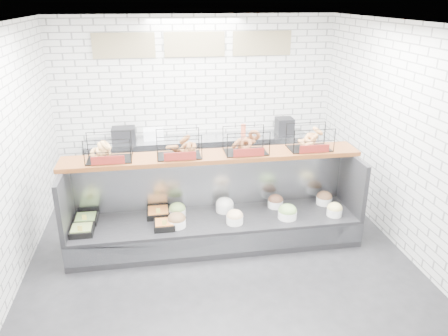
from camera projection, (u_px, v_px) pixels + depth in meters
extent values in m
plane|color=black|center=(219.00, 253.00, 5.97)|extent=(5.50, 5.50, 0.00)
cube|color=silver|center=(196.00, 101.00, 7.94)|extent=(5.00, 0.02, 3.00)
cube|color=silver|center=(5.00, 162.00, 5.04)|extent=(0.02, 5.50, 3.00)
cube|color=silver|center=(404.00, 140.00, 5.79)|extent=(0.02, 5.50, 3.00)
cube|color=white|center=(218.00, 23.00, 4.86)|extent=(5.00, 5.50, 0.02)
cube|color=tan|center=(124.00, 45.00, 7.36)|extent=(1.05, 0.03, 0.42)
cube|color=tan|center=(195.00, 44.00, 7.54)|extent=(1.05, 0.03, 0.42)
cube|color=tan|center=(262.00, 43.00, 7.72)|extent=(1.05, 0.03, 0.42)
cube|color=black|center=(216.00, 230.00, 6.17)|extent=(4.00, 0.90, 0.40)
cube|color=#93969B|center=(220.00, 245.00, 5.76)|extent=(4.00, 0.03, 0.28)
cube|color=#93969B|center=(211.00, 180.00, 6.33)|extent=(4.00, 0.08, 0.80)
cube|color=black|center=(65.00, 202.00, 5.65)|extent=(0.06, 0.90, 0.80)
cube|color=black|center=(351.00, 182.00, 6.25)|extent=(0.06, 0.90, 0.80)
cube|color=black|center=(82.00, 231.00, 5.67)|extent=(0.30, 0.30, 0.08)
cube|color=olive|center=(82.00, 228.00, 5.66)|extent=(0.25, 0.25, 0.04)
cube|color=#E0CC4E|center=(80.00, 229.00, 5.54)|extent=(0.06, 0.01, 0.08)
cube|color=black|center=(86.00, 220.00, 5.95)|extent=(0.30, 0.30, 0.08)
cube|color=#759C4F|center=(86.00, 217.00, 5.94)|extent=(0.26, 0.26, 0.04)
cube|color=#E0CC4E|center=(84.00, 217.00, 5.82)|extent=(0.06, 0.01, 0.08)
cube|color=black|center=(164.00, 225.00, 5.81)|extent=(0.28, 0.28, 0.08)
cube|color=#C26C29|center=(164.00, 223.00, 5.79)|extent=(0.23, 0.23, 0.04)
cube|color=#E0CC4E|center=(164.00, 223.00, 5.68)|extent=(0.06, 0.01, 0.08)
cube|color=black|center=(158.00, 213.00, 6.13)|extent=(0.32, 0.32, 0.08)
cube|color=orange|center=(158.00, 211.00, 6.12)|extent=(0.27, 0.27, 0.04)
cube|color=#E0CC4E|center=(158.00, 211.00, 5.99)|extent=(0.06, 0.01, 0.08)
cylinder|color=white|center=(177.00, 223.00, 5.84)|extent=(0.25, 0.25, 0.11)
ellipsoid|color=brown|center=(177.00, 219.00, 5.82)|extent=(0.24, 0.24, 0.17)
cylinder|color=white|center=(177.00, 212.00, 6.12)|extent=(0.24, 0.24, 0.11)
ellipsoid|color=#7C9C4F|center=(177.00, 208.00, 6.10)|extent=(0.23, 0.23, 0.16)
cylinder|color=white|center=(235.00, 219.00, 5.92)|extent=(0.23, 0.23, 0.11)
ellipsoid|color=#D8B385|center=(235.00, 215.00, 5.90)|extent=(0.23, 0.23, 0.16)
cylinder|color=white|center=(225.00, 207.00, 6.26)|extent=(0.26, 0.26, 0.11)
ellipsoid|color=white|center=(225.00, 204.00, 6.24)|extent=(0.25, 0.25, 0.18)
cylinder|color=white|center=(287.00, 214.00, 6.06)|extent=(0.26, 0.26, 0.11)
ellipsoid|color=#71994E|center=(287.00, 211.00, 6.04)|extent=(0.26, 0.26, 0.18)
cylinder|color=white|center=(275.00, 203.00, 6.38)|extent=(0.22, 0.22, 0.11)
ellipsoid|color=brown|center=(276.00, 200.00, 6.36)|extent=(0.22, 0.22, 0.15)
cylinder|color=white|center=(334.00, 212.00, 6.13)|extent=(0.22, 0.22, 0.11)
ellipsoid|color=#DAC56F|center=(335.00, 208.00, 6.11)|extent=(0.21, 0.21, 0.15)
cylinder|color=white|center=(324.00, 200.00, 6.48)|extent=(0.23, 0.23, 0.11)
ellipsoid|color=brown|center=(324.00, 197.00, 6.46)|extent=(0.23, 0.23, 0.16)
cube|color=#502811|center=(213.00, 156.00, 5.99)|extent=(4.10, 0.50, 0.06)
cube|color=black|center=(108.00, 148.00, 5.71)|extent=(0.60, 0.38, 0.34)
cube|color=maroon|center=(108.00, 160.00, 5.56)|extent=(0.42, 0.02, 0.11)
cube|color=black|center=(179.00, 144.00, 5.85)|extent=(0.60, 0.38, 0.34)
cube|color=maroon|center=(180.00, 156.00, 5.70)|extent=(0.42, 0.02, 0.11)
cube|color=black|center=(246.00, 141.00, 5.99)|extent=(0.60, 0.38, 0.34)
cube|color=maroon|center=(249.00, 152.00, 5.84)|extent=(0.42, 0.02, 0.11)
cube|color=black|center=(310.00, 137.00, 6.13)|extent=(0.60, 0.38, 0.34)
cube|color=maroon|center=(314.00, 149.00, 5.98)|extent=(0.42, 0.02, 0.11)
cube|color=#93969B|center=(199.00, 161.00, 8.03)|extent=(4.00, 0.60, 0.90)
cube|color=black|center=(124.00, 134.00, 7.66)|extent=(0.40, 0.30, 0.24)
cube|color=silver|center=(154.00, 134.00, 7.76)|extent=(0.35, 0.28, 0.18)
cylinder|color=#CF5533|center=(243.00, 130.00, 7.92)|extent=(0.09, 0.09, 0.22)
cube|color=black|center=(284.00, 126.00, 8.02)|extent=(0.30, 0.30, 0.30)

